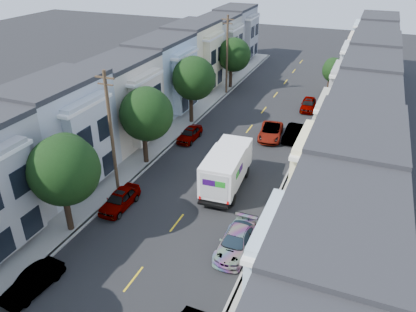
# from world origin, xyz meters

# --- Properties ---
(ground) EXTENTS (160.00, 160.00, 0.00)m
(ground) POSITION_xyz_m (0.00, 0.00, 0.00)
(ground) COLOR black
(ground) RESTS_ON ground
(road_slab) EXTENTS (12.00, 70.00, 0.02)m
(road_slab) POSITION_xyz_m (0.00, 15.00, 0.01)
(road_slab) COLOR black
(road_slab) RESTS_ON ground
(curb_left) EXTENTS (0.30, 70.00, 0.15)m
(curb_left) POSITION_xyz_m (-6.05, 15.00, 0.07)
(curb_left) COLOR gray
(curb_left) RESTS_ON ground
(curb_right) EXTENTS (0.30, 70.00, 0.15)m
(curb_right) POSITION_xyz_m (6.05, 15.00, 0.07)
(curb_right) COLOR gray
(curb_right) RESTS_ON ground
(sidewalk_left) EXTENTS (2.60, 70.00, 0.15)m
(sidewalk_left) POSITION_xyz_m (-7.35, 15.00, 0.07)
(sidewalk_left) COLOR gray
(sidewalk_left) RESTS_ON ground
(sidewalk_right) EXTENTS (2.60, 70.00, 0.15)m
(sidewalk_right) POSITION_xyz_m (7.35, 15.00, 0.07)
(sidewalk_right) COLOR gray
(sidewalk_right) RESTS_ON ground
(centerline) EXTENTS (0.12, 70.00, 0.01)m
(centerline) POSITION_xyz_m (0.00, 15.00, 0.00)
(centerline) COLOR gold
(centerline) RESTS_ON ground
(townhouse_row_left) EXTENTS (5.00, 70.00, 8.50)m
(townhouse_row_left) POSITION_xyz_m (-11.15, 15.00, 0.00)
(townhouse_row_left) COLOR #AFAE9D
(townhouse_row_left) RESTS_ON ground
(townhouse_row_right) EXTENTS (5.00, 70.00, 8.50)m
(townhouse_row_right) POSITION_xyz_m (11.15, 15.00, 0.00)
(townhouse_row_right) COLOR #AFAE9D
(townhouse_row_right) RESTS_ON ground
(tree_b) EXTENTS (4.70, 4.70, 7.34)m
(tree_b) POSITION_xyz_m (-6.30, -3.55, 4.97)
(tree_b) COLOR black
(tree_b) RESTS_ON ground
(tree_c) EXTENTS (4.70, 4.70, 7.25)m
(tree_c) POSITION_xyz_m (-6.30, 7.10, 4.88)
(tree_c) COLOR black
(tree_c) RESTS_ON ground
(tree_d) EXTENTS (4.70, 4.70, 7.53)m
(tree_d) POSITION_xyz_m (-6.30, 17.27, 5.16)
(tree_d) COLOR black
(tree_d) RESTS_ON ground
(tree_e) EXTENTS (4.51, 4.51, 6.90)m
(tree_e) POSITION_xyz_m (-6.30, 30.52, 4.63)
(tree_e) COLOR black
(tree_e) RESTS_ON ground
(tree_far_r) EXTENTS (2.99, 2.99, 5.45)m
(tree_far_r) POSITION_xyz_m (6.89, 30.48, 3.91)
(tree_far_r) COLOR black
(tree_far_r) RESTS_ON ground
(utility_pole_near) EXTENTS (1.60, 0.26, 10.00)m
(utility_pole_near) POSITION_xyz_m (-6.30, 2.00, 5.15)
(utility_pole_near) COLOR #42301E
(utility_pole_near) RESTS_ON ground
(utility_pole_far) EXTENTS (1.60, 0.26, 10.00)m
(utility_pole_far) POSITION_xyz_m (-6.30, 28.00, 5.15)
(utility_pole_far) COLOR #42301E
(utility_pole_far) RESTS_ON ground
(fedex_truck) EXTENTS (2.68, 6.97, 3.35)m
(fedex_truck) POSITION_xyz_m (1.66, 5.94, 1.87)
(fedex_truck) COLOR white
(fedex_truck) RESTS_ON ground
(lead_sedan) EXTENTS (2.84, 5.11, 1.35)m
(lead_sedan) POSITION_xyz_m (2.68, 16.66, 0.68)
(lead_sedan) COLOR black
(lead_sedan) RESTS_ON ground
(parked_left_b) EXTENTS (1.67, 3.87, 1.25)m
(parked_left_b) POSITION_xyz_m (-4.90, -8.93, 0.63)
(parked_left_b) COLOR #151139
(parked_left_b) RESTS_ON ground
(parked_left_c) EXTENTS (1.67, 4.31, 1.40)m
(parked_left_c) POSITION_xyz_m (-4.90, 0.15, 0.70)
(parked_left_c) COLOR #ABABAB
(parked_left_c) RESTS_ON ground
(parked_left_d) EXTENTS (1.57, 4.06, 1.32)m
(parked_left_d) POSITION_xyz_m (-4.90, 13.08, 0.66)
(parked_left_d) COLOR #380E07
(parked_left_d) RESTS_ON ground
(parked_right_b) EXTENTS (1.95, 4.61, 1.38)m
(parked_right_b) POSITION_xyz_m (4.90, -1.16, 0.69)
(parked_right_b) COLOR silver
(parked_right_b) RESTS_ON ground
(parked_right_c) EXTENTS (1.57, 4.17, 1.38)m
(parked_right_c) POSITION_xyz_m (4.90, 17.21, 0.69)
(parked_right_c) COLOR black
(parked_right_c) RESTS_ON ground
(parked_right_d) EXTENTS (1.90, 4.41, 1.40)m
(parked_right_d) POSITION_xyz_m (4.90, 26.13, 0.70)
(parked_right_d) COLOR black
(parked_right_d) RESTS_ON ground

